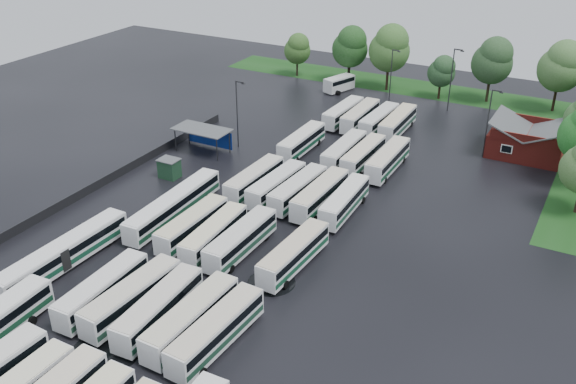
% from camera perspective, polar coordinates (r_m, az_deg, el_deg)
% --- Properties ---
extents(ground, '(160.00, 160.00, 0.00)m').
position_cam_1_polar(ground, '(69.44, -6.20, -5.47)').
color(ground, black).
rests_on(ground, ground).
extents(brick_building, '(10.07, 8.60, 5.39)m').
position_cam_1_polar(brick_building, '(97.53, 20.45, 4.14)').
color(brick_building, maroon).
rests_on(brick_building, ground).
extents(wash_shed, '(8.20, 4.20, 3.58)m').
position_cam_1_polar(wash_shed, '(93.04, -7.52, 5.34)').
color(wash_shed, '#2D2D30').
rests_on(wash_shed, ground).
extents(utility_hut, '(2.70, 2.20, 2.62)m').
position_cam_1_polar(utility_hut, '(86.32, -10.50, 2.10)').
color(utility_hut, '#163821').
rests_on(utility_hut, ground).
extents(grass_strip_north, '(80.00, 10.00, 0.01)m').
position_cam_1_polar(grass_strip_north, '(122.65, 11.97, 8.93)').
color(grass_strip_north, '#154213').
rests_on(grass_strip_north, ground).
extents(west_fence, '(0.10, 50.00, 1.20)m').
position_cam_1_polar(west_fence, '(87.25, -15.42, 1.30)').
color(west_fence, '#2D2D30').
rests_on(west_fence, ground).
extents(bus_r1c0, '(2.60, 10.96, 3.04)m').
position_cam_1_polar(bus_r1c0, '(63.23, -16.17, -8.35)').
color(bus_r1c0, white).
rests_on(bus_r1c0, ground).
extents(bus_r1c1, '(2.91, 11.37, 3.14)m').
position_cam_1_polar(bus_r1c1, '(61.52, -13.70, -9.04)').
color(bus_r1c1, white).
rests_on(bus_r1c1, ground).
extents(bus_r1c2, '(2.88, 11.15, 3.08)m').
position_cam_1_polar(bus_r1c2, '(59.69, -11.42, -10.07)').
color(bus_r1c2, white).
rests_on(bus_r1c2, ground).
extents(bus_r1c3, '(2.68, 11.40, 3.16)m').
position_cam_1_polar(bus_r1c3, '(57.94, -8.59, -11.04)').
color(bus_r1c3, white).
rests_on(bus_r1c3, ground).
extents(bus_r1c4, '(2.90, 11.31, 3.12)m').
position_cam_1_polar(bus_r1c4, '(56.38, -6.39, -12.16)').
color(bus_r1c4, white).
rests_on(bus_r1c4, ground).
extents(bus_r2c0, '(2.41, 10.84, 3.01)m').
position_cam_1_polar(bus_r2c0, '(71.78, -8.50, -2.90)').
color(bus_r2c0, white).
rests_on(bus_r2c0, ground).
extents(bus_r2c1, '(2.80, 10.84, 2.99)m').
position_cam_1_polar(bus_r2c1, '(69.72, -6.59, -3.75)').
color(bus_r2c1, white).
rests_on(bus_r2c1, ground).
extents(bus_r2c2, '(2.46, 11.16, 3.10)m').
position_cam_1_polar(bus_r2c2, '(68.42, -4.21, -4.23)').
color(bus_r2c2, white).
rests_on(bus_r2c2, ground).
extents(bus_r2c4, '(2.81, 11.11, 3.07)m').
position_cam_1_polar(bus_r2c4, '(65.90, 0.52, -5.51)').
color(bus_r2c4, white).
rests_on(bus_r2c4, ground).
extents(bus_r3c0, '(2.57, 10.89, 3.02)m').
position_cam_1_polar(bus_r3c0, '(81.25, -3.01, 1.15)').
color(bus_r3c0, white).
rests_on(bus_r3c0, ground).
extents(bus_r3c1, '(2.81, 10.84, 2.99)m').
position_cam_1_polar(bus_r3c1, '(79.75, -1.04, 0.65)').
color(bus_r3c1, white).
rests_on(bus_r3c1, ground).
extents(bus_r3c2, '(2.83, 10.90, 3.01)m').
position_cam_1_polar(bus_r3c2, '(78.61, 0.88, 0.24)').
color(bus_r3c2, white).
rests_on(bus_r3c2, ground).
extents(bus_r3c3, '(2.62, 11.28, 3.13)m').
position_cam_1_polar(bus_r3c3, '(77.31, 2.87, -0.23)').
color(bus_r3c3, white).
rests_on(bus_r3c3, ground).
extents(bus_r3c4, '(2.67, 10.83, 2.99)m').
position_cam_1_polar(bus_r3c4, '(76.16, 5.04, -0.82)').
color(bus_r3c4, white).
rests_on(bus_r3c4, ground).
extents(bus_r4c0, '(2.34, 10.89, 3.03)m').
position_cam_1_polar(bus_r4c0, '(92.33, 1.22, 4.51)').
color(bus_r4c0, white).
rests_on(bus_r4c0, ground).
extents(bus_r4c2, '(2.40, 10.95, 3.04)m').
position_cam_1_polar(bus_r4c2, '(89.51, 5.01, 3.66)').
color(bus_r4c2, white).
rests_on(bus_r4c2, ground).
extents(bus_r4c3, '(2.48, 10.78, 2.99)m').
position_cam_1_polar(bus_r4c3, '(88.54, 6.71, 3.27)').
color(bus_r4c3, white).
rests_on(bus_r4c3, ground).
extents(bus_r4c4, '(2.44, 11.27, 3.13)m').
position_cam_1_polar(bus_r4c4, '(87.45, 8.85, 2.87)').
color(bus_r4c4, white).
rests_on(bus_r4c4, ground).
extents(bus_r5c0, '(2.64, 10.82, 2.99)m').
position_cam_1_polar(bus_r5c0, '(103.80, 4.92, 7.03)').
color(bus_r5c0, white).
rests_on(bus_r5c0, ground).
extents(bus_r5c1, '(2.37, 10.99, 3.06)m').
position_cam_1_polar(bus_r5c1, '(102.62, 6.43, 6.74)').
color(bus_r5c1, white).
rests_on(bus_r5c1, ground).
extents(bus_r5c2, '(2.70, 10.90, 3.01)m').
position_cam_1_polar(bus_r5c2, '(101.41, 8.09, 6.37)').
color(bus_r5c2, white).
rests_on(bus_r5c2, ground).
extents(bus_r5c3, '(2.50, 11.31, 3.14)m').
position_cam_1_polar(bus_r5c3, '(100.54, 9.72, 6.10)').
color(bus_r5c3, white).
rests_on(bus_r5c3, ground).
extents(artic_bus_west_b, '(2.72, 16.25, 3.00)m').
position_cam_1_polar(artic_bus_west_b, '(76.17, -10.12, -1.14)').
color(artic_bus_west_b, white).
rests_on(artic_bus_west_b, ground).
extents(artic_bus_west_c, '(2.62, 16.33, 3.02)m').
position_cam_1_polar(artic_bus_west_c, '(69.82, -19.30, -5.20)').
color(artic_bus_west_c, white).
rests_on(artic_bus_west_c, ground).
extents(minibus, '(4.14, 6.53, 2.68)m').
position_cam_1_polar(minibus, '(118.96, 4.57, 9.62)').
color(minibus, white).
rests_on(minibus, ground).
extents(tree_north_0, '(5.14, 5.14, 8.52)m').
position_cam_1_polar(tree_north_0, '(126.45, 0.87, 12.65)').
color(tree_north_0, '#352A1D').
rests_on(tree_north_0, ground).
extents(tree_north_1, '(6.67, 6.67, 11.05)m').
position_cam_1_polar(tree_north_1, '(121.97, 5.58, 12.77)').
color(tree_north_1, black).
rests_on(tree_north_1, ground).
extents(tree_north_2, '(7.40, 7.40, 12.26)m').
position_cam_1_polar(tree_north_2, '(118.77, 9.06, 12.56)').
color(tree_north_2, '#301E15').
rests_on(tree_north_2, ground).
extents(tree_north_3, '(4.83, 4.82, 7.98)m').
position_cam_1_polar(tree_north_3, '(116.38, 13.55, 10.43)').
color(tree_north_3, black).
rests_on(tree_north_3, ground).
extents(tree_north_4, '(6.99, 6.99, 11.57)m').
position_cam_1_polar(tree_north_4, '(116.51, 17.78, 11.10)').
color(tree_north_4, '#302518').
rests_on(tree_north_4, ground).
extents(tree_north_5, '(7.38, 7.38, 12.22)m').
position_cam_1_polar(tree_north_5, '(115.45, 23.19, 10.29)').
color(tree_north_5, black).
rests_on(tree_north_5, ground).
extents(lamp_post_ne, '(1.53, 0.30, 9.96)m').
position_cam_1_polar(lamp_post_ne, '(93.54, 17.45, 6.25)').
color(lamp_post_ne, '#2D2D30').
rests_on(lamp_post_ne, ground).
extents(lamp_post_nw, '(1.55, 0.30, 10.06)m').
position_cam_1_polar(lamp_post_nw, '(92.97, -4.49, 7.35)').
color(lamp_post_nw, '#2D2D30').
rests_on(lamp_post_nw, ground).
extents(lamp_post_back_w, '(1.43, 0.28, 9.30)m').
position_cam_1_polar(lamp_post_back_w, '(112.99, 9.21, 10.48)').
color(lamp_post_back_w, '#2D2D30').
rests_on(lamp_post_back_w, ground).
extents(lamp_post_back_e, '(1.64, 0.32, 10.64)m').
position_cam_1_polar(lamp_post_back_e, '(110.37, 14.40, 10.00)').
color(lamp_post_back_e, '#2D2D30').
rests_on(lamp_post_back_e, ground).
extents(puddle_0, '(6.17, 6.17, 0.01)m').
position_cam_1_polar(puddle_0, '(58.74, -15.90, -13.50)').
color(puddle_0, black).
rests_on(puddle_0, ground).
extents(puddle_2, '(4.87, 4.87, 0.01)m').
position_cam_1_polar(puddle_2, '(71.46, -10.08, -4.73)').
color(puddle_2, black).
rests_on(puddle_2, ground).
extents(puddle_3, '(4.85, 4.85, 0.01)m').
position_cam_1_polar(puddle_3, '(64.65, -1.47, -8.04)').
color(puddle_3, black).
rests_on(puddle_3, ground).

